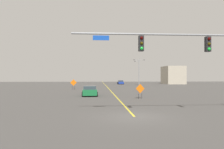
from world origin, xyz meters
TOP-DOWN VIEW (x-y plane):
  - ground at (0.00, 0.00)m, footprint 184.96×184.96m
  - road_centre_stripe at (0.00, 51.38)m, footprint 0.16×102.75m
  - traffic_signal_assembly at (4.90, -0.01)m, footprint 14.24×0.44m
  - street_lamp_near_left at (10.75, 53.28)m, footprint 1.56×0.24m
  - street_lamp_near_right at (10.18, 49.47)m, footprint 3.56×0.24m
  - construction_sign_left_lane at (2.71, 11.36)m, footprint 1.13×0.30m
  - construction_sign_left_shoulder at (-7.50, 30.57)m, footprint 1.36×0.22m
  - car_blue_far at (5.52, 58.69)m, footprint 2.01×4.25m
  - car_green_near at (-3.58, 15.78)m, footprint 2.29×3.89m
  - roadside_building_east at (24.55, 59.94)m, footprint 6.44×8.52m

SIDE VIEW (x-z plane):
  - ground at x=0.00m, z-range 0.00..0.00m
  - road_centre_stripe at x=0.00m, z-range 0.00..0.01m
  - car_blue_far at x=5.52m, z-range -0.03..1.32m
  - car_green_near at x=-3.58m, z-range -0.04..1.34m
  - construction_sign_left_lane at x=2.71m, z-range 0.23..2.04m
  - construction_sign_left_shoulder at x=-7.50m, z-range 0.27..2.38m
  - roadside_building_east at x=24.55m, z-range 0.00..6.32m
  - street_lamp_near_left at x=10.75m, z-range 0.38..8.12m
  - traffic_signal_assembly at x=4.90m, z-range 1.49..7.81m
  - street_lamp_near_right at x=10.18m, z-range 0.75..8.64m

